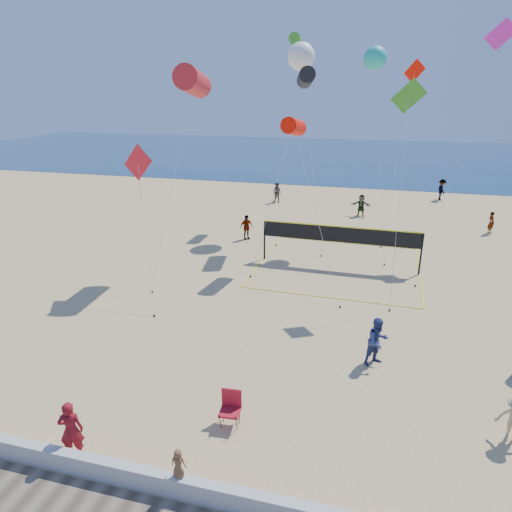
# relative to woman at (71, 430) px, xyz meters

# --- Properties ---
(ground) EXTENTS (120.00, 120.00, 0.00)m
(ground) POSITION_rel_woman_xyz_m (3.79, 2.53, -0.89)
(ground) COLOR tan
(ground) RESTS_ON ground
(ocean) EXTENTS (140.00, 50.00, 0.03)m
(ocean) POSITION_rel_woman_xyz_m (3.79, 64.53, -0.88)
(ocean) COLOR navy
(ocean) RESTS_ON ground
(seawall) EXTENTS (32.00, 0.30, 0.60)m
(seawall) POSITION_rel_woman_xyz_m (3.79, -0.47, -0.59)
(seawall) COLOR beige
(seawall) RESTS_ON ground
(woman) EXTENTS (0.77, 0.66, 1.79)m
(woman) POSITION_rel_woman_xyz_m (0.00, 0.00, 0.00)
(woman) COLOR maroon
(woman) RESTS_ON ground
(toddler) EXTENTS (0.39, 0.26, 0.79)m
(toddler) POSITION_rel_woman_xyz_m (3.36, -0.42, 0.10)
(toddler) COLOR brown
(toddler) RESTS_ON seawall
(bystander_a) EXTENTS (1.14, 1.12, 1.86)m
(bystander_a) POSITION_rel_woman_xyz_m (7.99, 6.90, 0.03)
(bystander_a) COLOR navy
(bystander_a) RESTS_ON ground
(far_person_0) EXTENTS (1.01, 0.97, 1.69)m
(far_person_0) POSITION_rel_woman_xyz_m (-0.85, 20.14, -0.05)
(far_person_0) COLOR gray
(far_person_0) RESTS_ON ground
(far_person_1) EXTENTS (1.67, 0.72, 1.74)m
(far_person_1) POSITION_rel_woman_xyz_m (6.38, 28.39, -0.03)
(far_person_1) COLOR gray
(far_person_1) RESTS_ON ground
(far_person_2) EXTENTS (0.54, 0.67, 1.59)m
(far_person_2) POSITION_rel_woman_xyz_m (15.48, 25.83, -0.10)
(far_person_2) COLOR gray
(far_person_2) RESTS_ON ground
(far_person_3) EXTENTS (1.03, 0.89, 1.81)m
(far_person_3) POSITION_rel_woman_xyz_m (-1.16, 31.14, 0.01)
(far_person_3) COLOR gray
(far_person_3) RESTS_ON ground
(far_person_4) EXTENTS (0.97, 1.37, 1.93)m
(far_person_4) POSITION_rel_woman_xyz_m (13.25, 36.05, 0.07)
(far_person_4) COLOR gray
(far_person_4) RESTS_ON ground
(camp_chair) EXTENTS (0.66, 0.79, 1.26)m
(camp_chair) POSITION_rel_woman_xyz_m (3.78, 2.40, -0.25)
(camp_chair) COLOR #AC1322
(camp_chair) RESTS_ON ground
(volleyball_net) EXTENTS (9.24, 9.10, 2.42)m
(volleyball_net) POSITION_rel_woman_xyz_m (5.70, 16.59, 0.76)
(volleyball_net) COLOR black
(volleyball_net) RESTS_ON ground
(kite_0) EXTENTS (1.81, 5.84, 10.82)m
(kite_0) POSITION_rel_woman_xyz_m (-2.03, 14.67, 9.10)
(kite_0) COLOR red
(kite_0) RESTS_ON ground
(kite_1) EXTENTS (2.24, 8.84, 10.95)m
(kite_1) POSITION_rel_woman_xyz_m (2.68, 21.25, 9.41)
(kite_1) COLOR black
(kite_1) RESTS_ON ground
(kite_2) EXTENTS (4.02, 6.54, 8.32)m
(kite_2) POSITION_rel_woman_xyz_m (2.87, 16.61, 6.84)
(kite_2) COLOR #FF1402
(kite_2) RESTS_ON ground
(kite_3) EXTENTS (3.09, 3.88, 7.21)m
(kite_3) POSITION_rel_woman_xyz_m (-3.77, 11.57, 5.15)
(kite_3) COLOR red
(kite_3) RESTS_ON ground
(kite_4) EXTENTS (1.55, 2.67, 10.11)m
(kite_4) POSITION_rel_woman_xyz_m (8.47, 13.80, 7.88)
(kite_4) COLOR green
(kite_4) RESTS_ON ground
(kite_5) EXTENTS (4.54, 8.39, 13.43)m
(kite_5) POSITION_rel_woman_xyz_m (13.26, 22.27, 10.85)
(kite_5) COLOR #F328BE
(kite_5) RESTS_ON ground
(kite_6) EXTENTS (3.81, 7.40, 12.60)m
(kite_6) POSITION_rel_woman_xyz_m (1.83, 24.28, 10.79)
(kite_6) COLOR white
(kite_6) RESTS_ON ground
(kite_7) EXTENTS (2.38, 6.02, 12.13)m
(kite_7) POSITION_rel_woman_xyz_m (6.67, 22.71, 10.53)
(kite_7) COLOR #26C1AF
(kite_7) RESTS_ON ground
(kite_8) EXTENTS (0.94, 8.57, 13.39)m
(kite_8) POSITION_rel_woman_xyz_m (0.98, 26.81, 11.95)
(kite_8) COLOR green
(kite_8) RESTS_ON ground
(kite_9) EXTENTS (2.15, 10.15, 11.80)m
(kite_9) POSITION_rel_woman_xyz_m (9.35, 29.73, 9.36)
(kite_9) COLOR #FF1402
(kite_9) RESTS_ON ground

